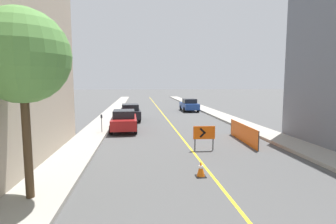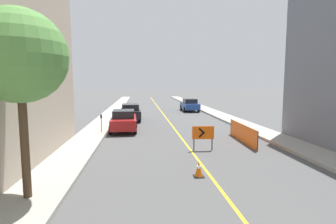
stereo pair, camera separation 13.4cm
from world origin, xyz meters
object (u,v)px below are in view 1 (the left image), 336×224
traffic_cone_third (201,169)px  parked_car_curb_mid (130,112)px  parked_car_curb_far (189,105)px  arrow_barricade_primary (204,134)px  parking_meter_near_curb (102,119)px  street_tree_left_near (22,57)px  parked_car_curb_near (124,120)px

traffic_cone_third → parked_car_curb_mid: (-3.12, 15.54, 0.50)m
parked_car_curb_mid → parked_car_curb_far: size_ratio=1.02×
arrow_barricade_primary → parking_meter_near_curb: (-6.01, 5.04, 0.15)m
arrow_barricade_primary → parked_car_curb_far: parked_car_curb_far is taller
traffic_cone_third → parking_meter_near_curb: (-4.91, 8.87, 0.76)m
parked_car_curb_mid → street_tree_left_near: street_tree_left_near is taller
parked_car_curb_near → parked_car_curb_far: 15.06m
parked_car_curb_near → parked_car_curb_mid: same height
traffic_cone_third → parking_meter_near_curb: size_ratio=0.49×
traffic_cone_third → arrow_barricade_primary: (1.10, 3.83, 0.62)m
parked_car_curb_mid → arrow_barricade_primary: bearing=-73.2°
parked_car_curb_near → parked_car_curb_far: size_ratio=1.01×
parked_car_curb_mid → street_tree_left_near: 17.65m
street_tree_left_near → traffic_cone_third: bearing=15.6°
arrow_barricade_primary → parked_car_curb_mid: size_ratio=0.30×
arrow_barricade_primary → parking_meter_near_curb: parking_meter_near_curb is taller
traffic_cone_third → parking_meter_near_curb: bearing=119.0°
arrow_barricade_primary → parked_car_curb_mid: (-4.22, 11.71, -0.12)m
street_tree_left_near → parked_car_curb_far: bearing=68.5°
arrow_barricade_primary → parked_car_curb_mid: 12.45m
traffic_cone_third → parked_car_curb_near: bearing=108.8°
parked_car_curb_far → parking_meter_near_curb: 16.84m
parked_car_curb_near → parked_car_curb_mid: size_ratio=0.99×
parking_meter_near_curb → traffic_cone_third: bearing=-61.0°
parked_car_curb_far → traffic_cone_third: bearing=-100.7°
arrow_barricade_primary → parked_car_curb_far: (2.99, 19.28, -0.12)m
parked_car_curb_near → parked_car_curb_mid: (0.30, 5.49, 0.00)m
traffic_cone_third → parked_car_curb_near: 10.63m
street_tree_left_near → parked_car_curb_mid: bearing=81.7°
parked_car_curb_near → parked_car_curb_far: same height
arrow_barricade_primary → street_tree_left_near: size_ratio=0.24×
arrow_barricade_primary → parking_meter_near_curb: size_ratio=1.04×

